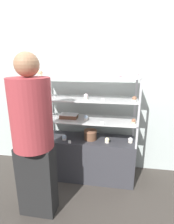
% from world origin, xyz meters
% --- Properties ---
extents(ground_plane, '(20.00, 20.00, 0.00)m').
position_xyz_m(ground_plane, '(0.00, 0.00, 0.00)').
color(ground_plane, '#38332D').
extents(back_wall, '(8.00, 0.05, 2.60)m').
position_xyz_m(back_wall, '(0.00, 0.36, 1.30)').
color(back_wall, '#A8B2AD').
rests_on(back_wall, ground_plane).
extents(display_base, '(1.32, 0.43, 0.61)m').
position_xyz_m(display_base, '(0.00, 0.00, 0.30)').
color(display_base, '#333338').
rests_on(display_base, ground_plane).
extents(display_riser_lower, '(1.32, 0.43, 0.29)m').
position_xyz_m(display_riser_lower, '(0.00, 0.00, 0.88)').
color(display_riser_lower, '#B7B7BC').
rests_on(display_riser_lower, display_base).
extents(display_riser_middle, '(1.32, 0.43, 0.29)m').
position_xyz_m(display_riser_middle, '(0.00, 0.00, 1.16)').
color(display_riser_middle, '#B7B7BC').
rests_on(display_riser_middle, display_riser_lower).
extents(display_riser_upper, '(1.32, 0.43, 0.29)m').
position_xyz_m(display_riser_upper, '(0.00, 0.00, 1.45)').
color(display_riser_upper, '#B7B7BC').
rests_on(display_riser_upper, display_riser_middle).
extents(layer_cake_centerpiece, '(0.18, 0.18, 0.13)m').
position_xyz_m(layer_cake_centerpiece, '(0.05, -0.02, 0.68)').
color(layer_cake_centerpiece, brown).
rests_on(layer_cake_centerpiece, display_base).
extents(sheet_cake_frosted, '(0.24, 0.15, 0.06)m').
position_xyz_m(sheet_cake_frosted, '(-0.26, -0.00, 0.92)').
color(sheet_cake_frosted, brown).
rests_on(sheet_cake_frosted, display_riser_lower).
extents(cupcake_0, '(0.06, 0.06, 0.07)m').
position_xyz_m(cupcake_0, '(-0.59, -0.08, 0.64)').
color(cupcake_0, beige).
rests_on(cupcake_0, display_base).
extents(cupcake_1, '(0.06, 0.06, 0.07)m').
position_xyz_m(cupcake_1, '(-0.30, -0.10, 0.64)').
color(cupcake_1, white).
rests_on(cupcake_1, display_base).
extents(cupcake_2, '(0.06, 0.06, 0.07)m').
position_xyz_m(cupcake_2, '(0.29, -0.09, 0.64)').
color(cupcake_2, beige).
rests_on(cupcake_2, display_base).
extents(cupcake_3, '(0.06, 0.06, 0.07)m').
position_xyz_m(cupcake_3, '(0.59, -0.04, 0.64)').
color(cupcake_3, beige).
rests_on(cupcake_3, display_base).
extents(price_tag_0, '(0.04, 0.00, 0.04)m').
position_xyz_m(price_tag_0, '(-0.20, -0.20, 0.63)').
color(price_tag_0, white).
rests_on(price_tag_0, display_base).
extents(cupcake_4, '(0.05, 0.05, 0.07)m').
position_xyz_m(cupcake_4, '(-0.61, -0.05, 0.93)').
color(cupcake_4, '#CCB28C').
rests_on(cupcake_4, display_riser_lower).
extents(cupcake_5, '(0.05, 0.05, 0.07)m').
position_xyz_m(cupcake_5, '(-0.01, -0.05, 0.93)').
color(cupcake_5, white).
rests_on(cupcake_5, display_riser_lower).
extents(cupcake_6, '(0.05, 0.05, 0.07)m').
position_xyz_m(cupcake_6, '(0.61, -0.09, 0.93)').
color(cupcake_6, '#CCB28C').
rests_on(cupcake_6, display_riser_lower).
extents(price_tag_1, '(0.04, 0.00, 0.04)m').
position_xyz_m(price_tag_1, '(0.22, -0.20, 0.92)').
color(price_tag_1, white).
rests_on(price_tag_1, display_riser_lower).
extents(cupcake_7, '(0.05, 0.05, 0.07)m').
position_xyz_m(cupcake_7, '(-0.60, -0.11, 1.22)').
color(cupcake_7, white).
rests_on(cupcake_7, display_riser_middle).
extents(cupcake_8, '(0.05, 0.05, 0.07)m').
position_xyz_m(cupcake_8, '(-0.01, -0.04, 1.22)').
color(cupcake_8, beige).
rests_on(cupcake_8, display_riser_middle).
extents(cupcake_9, '(0.05, 0.05, 0.07)m').
position_xyz_m(cupcake_9, '(0.60, -0.11, 1.22)').
color(cupcake_9, beige).
rests_on(cupcake_9, display_riser_middle).
extents(price_tag_2, '(0.04, 0.00, 0.04)m').
position_xyz_m(price_tag_2, '(0.22, -0.20, 1.20)').
color(price_tag_2, white).
rests_on(price_tag_2, display_riser_middle).
extents(cupcake_10, '(0.06, 0.06, 0.08)m').
position_xyz_m(cupcake_10, '(-0.61, -0.05, 1.50)').
color(cupcake_10, '#CCB28C').
rests_on(cupcake_10, display_riser_upper).
extents(cupcake_11, '(0.06, 0.06, 0.08)m').
position_xyz_m(cupcake_11, '(-0.19, -0.07, 1.50)').
color(cupcake_11, white).
rests_on(cupcake_11, display_riser_upper).
extents(cupcake_12, '(0.06, 0.06, 0.08)m').
position_xyz_m(cupcake_12, '(0.19, -0.08, 1.50)').
color(cupcake_12, '#CCB28C').
rests_on(cupcake_12, display_riser_upper).
extents(cupcake_13, '(0.06, 0.06, 0.08)m').
position_xyz_m(cupcake_13, '(0.60, -0.11, 1.50)').
color(cupcake_13, white).
rests_on(cupcake_13, display_riser_upper).
extents(price_tag_3, '(0.04, 0.00, 0.04)m').
position_xyz_m(price_tag_3, '(0.20, -0.20, 1.49)').
color(price_tag_3, white).
rests_on(price_tag_3, display_riser_upper).
extents(donut_glazed, '(0.12, 0.12, 0.04)m').
position_xyz_m(donut_glazed, '(0.38, -0.02, 1.49)').
color(donut_glazed, '#EFB2BC').
rests_on(donut_glazed, display_riser_upper).
extents(customer_figure, '(0.41, 0.41, 1.74)m').
position_xyz_m(customer_figure, '(-0.43, -0.72, 0.93)').
color(customer_figure, black).
rests_on(customer_figure, ground_plane).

